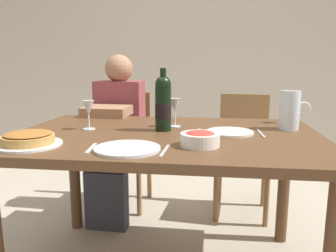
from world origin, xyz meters
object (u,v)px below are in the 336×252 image
object	(u,v)px
salad_bowl	(200,138)
chair_right	(243,146)
wine_bottle	(163,104)
dinner_plate_left_setting	(127,149)
wine_glass_centre	(289,105)
diner_left	(116,132)
wine_glass_left_diner	(88,109)
wine_glass_right_diner	(175,107)
chair_left	(125,141)
water_pitcher	(290,112)
dinner_plate_right_setting	(230,132)
dining_table	(166,151)
baked_tart	(28,139)

from	to	relation	value
salad_bowl	chair_right	size ratio (longest dim) A/B	0.19
wine_bottle	chair_right	xyz separation A→B (m)	(0.48, 0.80, -0.40)
wine_bottle	dinner_plate_left_setting	world-z (taller)	wine_bottle
wine_glass_centre	chair_right	xyz separation A→B (m)	(-0.20, 0.49, -0.37)
wine_glass_centre	diner_left	bearing A→B (deg)	164.94
wine_glass_left_diner	dinner_plate_left_setting	size ratio (longest dim) A/B	0.57
wine_glass_right_diner	diner_left	world-z (taller)	diner_left
wine_glass_right_diner	chair_left	xyz separation A→B (m)	(-0.47, 0.73, -0.37)
water_pitcher	chair_left	world-z (taller)	water_pitcher
water_pitcher	chair_left	size ratio (longest dim) A/B	0.23
chair_right	wine_bottle	bearing A→B (deg)	64.26
wine_glass_right_diner	chair_right	xyz separation A→B (m)	(0.43, 0.69, -0.37)
wine_glass_centre	chair_left	bearing A→B (deg)	154.13
wine_glass_left_diner	wine_glass_centre	world-z (taller)	wine_glass_left_diner
salad_bowl	chair_left	xyz separation A→B (m)	(-0.62, 1.14, -0.30)
chair_left	diner_left	distance (m)	0.26
wine_glass_centre	chair_left	distance (m)	1.28
dinner_plate_left_setting	dinner_plate_right_setting	xyz separation A→B (m)	(0.42, 0.38, 0.00)
dining_table	baked_tart	bearing A→B (deg)	-149.34
chair_left	chair_right	xyz separation A→B (m)	(0.90, -0.04, 0.00)
water_pitcher	salad_bowl	distance (m)	0.61
salad_bowl	wine_glass_left_diner	distance (m)	0.65
salad_bowl	diner_left	xyz separation A→B (m)	(-0.63, 0.90, -0.18)
wine_glass_right_diner	chair_right	world-z (taller)	wine_glass_right_diner
salad_bowl	dinner_plate_right_setting	size ratio (longest dim) A/B	0.71
wine_glass_right_diner	chair_left	size ratio (longest dim) A/B	0.18
water_pitcher	salad_bowl	world-z (taller)	water_pitcher
diner_left	dinner_plate_right_setting	bearing A→B (deg)	142.71
salad_bowl	chair_left	size ratio (longest dim) A/B	0.19
chair_right	baked_tart	bearing A→B (deg)	55.34
baked_tart	wine_glass_right_diner	size ratio (longest dim) A/B	1.78
wine_glass_right_diner	diner_left	xyz separation A→B (m)	(-0.48, 0.49, -0.25)
wine_glass_left_diner	chair_left	world-z (taller)	wine_glass_left_diner
wine_glass_left_diner	diner_left	xyz separation A→B (m)	(-0.04, 0.62, -0.25)
diner_left	dinner_plate_left_setting	bearing A→B (deg)	110.96
dinner_plate_right_setting	water_pitcher	bearing A→B (deg)	24.36
wine_glass_left_diner	wine_glass_right_diner	distance (m)	0.45
wine_glass_right_diner	baked_tart	bearing A→B (deg)	-138.57
wine_glass_right_diner	salad_bowl	bearing A→B (deg)	-69.90
wine_bottle	salad_bowl	size ratio (longest dim) A/B	1.92
water_pitcher	diner_left	distance (m)	1.20
dinner_plate_left_setting	chair_left	size ratio (longest dim) A/B	0.31
dining_table	wine_bottle	size ratio (longest dim) A/B	4.74
wine_bottle	baked_tart	size ratio (longest dim) A/B	1.16
salad_bowl	chair_right	xyz separation A→B (m)	(0.28, 1.10, -0.30)
wine_glass_centre	chair_right	distance (m)	0.65
dinner_plate_left_setting	chair_right	world-z (taller)	chair_right
diner_left	chair_right	bearing A→B (deg)	-165.83
salad_bowl	diner_left	size ratio (longest dim) A/B	0.14
water_pitcher	baked_tart	bearing A→B (deg)	-156.71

